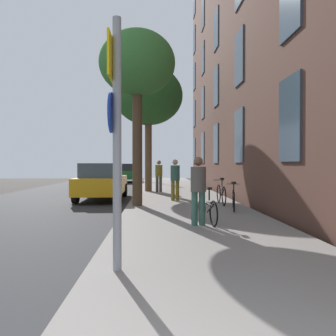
{
  "coord_description": "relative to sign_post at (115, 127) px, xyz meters",
  "views": [
    {
      "loc": [
        -0.02,
        -1.21,
        1.59
      ],
      "look_at": [
        0.51,
        11.46,
        1.44
      ],
      "focal_mm": 35.06,
      "sensor_mm": 36.0,
      "label": 1
    }
  ],
  "objects": [
    {
      "name": "ground_plane",
      "position": [
        -1.84,
        11.66,
        -2.11
      ],
      "size": [
        41.8,
        41.8,
        0.0
      ],
      "primitive_type": "plane",
      "color": "#332D28"
    },
    {
      "name": "road_asphalt",
      "position": [
        -3.94,
        11.66,
        -2.1
      ],
      "size": [
        7.0,
        38.0,
        0.01
      ],
      "primitive_type": "cube",
      "color": "#2D2D30",
      "rests_on": "ground"
    },
    {
      "name": "sidewalk",
      "position": [
        1.66,
        11.66,
        -2.05
      ],
      "size": [
        4.2,
        38.0,
        0.12
      ],
      "primitive_type": "cube",
      "color": "gray",
      "rests_on": "ground"
    },
    {
      "name": "sign_post",
      "position": [
        0.0,
        0.0,
        0.0
      ],
      "size": [
        0.16,
        0.6,
        3.5
      ],
      "color": "gray",
      "rests_on": "sidewalk"
    },
    {
      "name": "traffic_light",
      "position": [
        0.17,
        21.91,
        0.57
      ],
      "size": [
        0.43,
        0.24,
        3.74
      ],
      "color": "black",
      "rests_on": "sidewalk"
    },
    {
      "name": "tree_near",
      "position": [
        -0.07,
        7.14,
        2.98
      ],
      "size": [
        2.7,
        2.7,
        6.21
      ],
      "color": "#4C3823",
      "rests_on": "sidewalk"
    },
    {
      "name": "tree_far",
      "position": [
        0.21,
        13.4,
        3.19
      ],
      "size": [
        3.75,
        3.75,
        6.81
      ],
      "color": "brown",
      "rests_on": "sidewalk"
    },
    {
      "name": "bicycle_0",
      "position": [
        1.87,
        3.58,
        -1.63
      ],
      "size": [
        0.42,
        1.68,
        0.91
      ],
      "color": "black",
      "rests_on": "sidewalk"
    },
    {
      "name": "bicycle_1",
      "position": [
        3.09,
        5.89,
        -1.63
      ],
      "size": [
        0.5,
        1.58,
        0.92
      ],
      "color": "black",
      "rests_on": "sidewalk"
    },
    {
      "name": "bicycle_2",
      "position": [
        3.0,
        7.42,
        -1.61
      ],
      "size": [
        0.42,
        1.69,
        0.97
      ],
      "color": "black",
      "rests_on": "sidewalk"
    },
    {
      "name": "pedestrian_0",
      "position": [
        1.6,
        3.28,
        -1.04
      ],
      "size": [
        0.48,
        0.48,
        1.65
      ],
      "color": "#33594C",
      "rests_on": "sidewalk"
    },
    {
      "name": "pedestrian_1",
      "position": [
        1.38,
        8.69,
        -1.04
      ],
      "size": [
        0.52,
        0.52,
        1.67
      ],
      "color": "olive",
      "rests_on": "sidewalk"
    },
    {
      "name": "pedestrian_2",
      "position": [
        0.78,
        12.7,
        -1.03
      ],
      "size": [
        0.45,
        0.45,
        1.68
      ],
      "color": "#4C4742",
      "rests_on": "sidewalk"
    },
    {
      "name": "car_0",
      "position": [
        -1.78,
        10.1,
        -1.26
      ],
      "size": [
        1.93,
        4.51,
        1.62
      ],
      "color": "orange",
      "rests_on": "road_asphalt"
    },
    {
      "name": "car_1",
      "position": [
        -1.9,
        24.43,
        -1.26
      ],
      "size": [
        1.9,
        4.43,
        1.62
      ],
      "color": "#19662D",
      "rests_on": "road_asphalt"
    }
  ]
}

